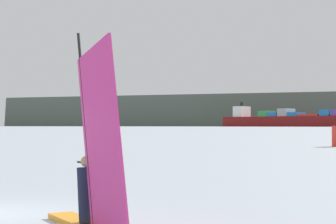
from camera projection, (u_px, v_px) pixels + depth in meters
The scene contains 3 objects.
windsurfer at pixel (91, 172), 11.01m from camera, with size 2.74×2.51×4.03m.
cargo_ship at pixel (287, 120), 738.26m from camera, with size 184.82×101.76×33.94m.
distant_headland at pixel (231, 113), 1088.20m from camera, with size 1355.14×442.66×50.47m, color #4C564C.
Camera 1 is at (7.84, -11.05, 2.06)m, focal length 60.26 mm.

